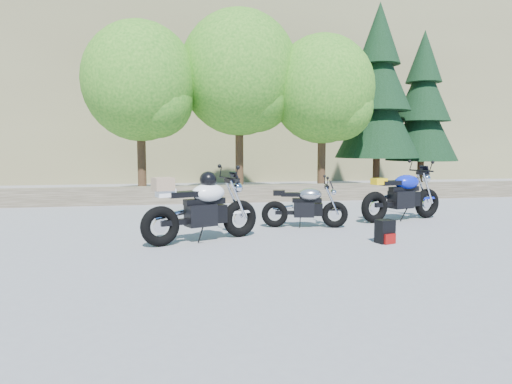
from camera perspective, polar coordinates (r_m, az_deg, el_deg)
The scene contains 12 objects.
ground at distance 8.52m, azimuth -0.13°, elevation -5.71°, with size 90.00×90.00×0.00m, color gray.
stone_wall at distance 13.88m, azimuth -4.11°, elevation -0.25°, with size 22.00×0.55×0.50m, color brown.
hillside at distance 36.96m, azimuth -3.27°, elevation 14.76°, with size 80.00×30.00×15.00m, color olive.
tree_decid_left at distance 15.51m, azimuth -13.93°, elevation 12.76°, with size 3.67×3.67×5.62m.
tree_decid_mid at distance 16.11m, azimuth -1.71°, elevation 14.11°, with size 4.08×4.08×6.24m.
tree_decid_right at distance 16.12m, azimuth 8.75°, elevation 12.10°, with size 3.54×3.54×5.41m.
conifer_near at distance 18.23m, azimuth 15.02°, elevation 11.80°, with size 3.17×3.17×7.06m.
conifer_far at distance 19.74m, azimuth 20.11°, elevation 9.97°, with size 2.82×2.82×6.27m.
silver_bike at distance 9.55m, azimuth 6.19°, elevation -1.82°, with size 1.79×0.64×0.91m.
white_bike at distance 8.14m, azimuth -6.86°, elevation -1.92°, with size 2.15×1.05×1.25m.
blue_bike at distance 10.93m, azimuth 17.82°, elevation -0.50°, with size 2.24×0.90×1.14m.
backpack at distance 8.33m, azimuth 15.85°, elevation -4.81°, with size 0.35×0.33×0.41m.
Camera 1 is at (-1.46, -8.23, 1.69)m, focal length 32.00 mm.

